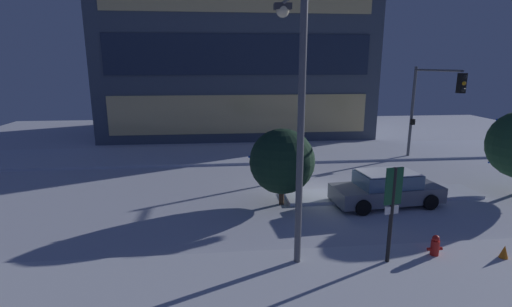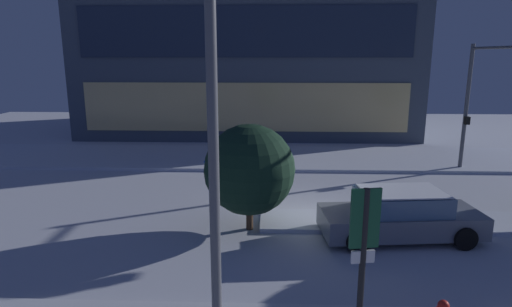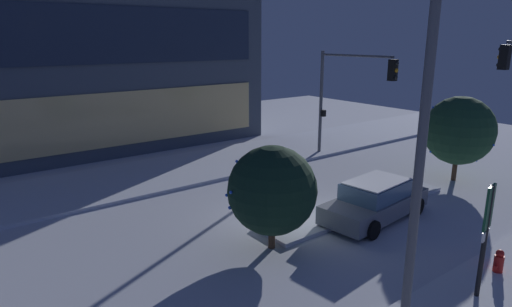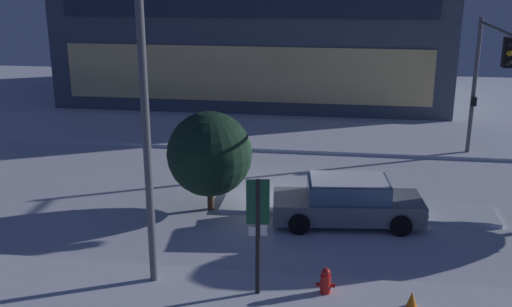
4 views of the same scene
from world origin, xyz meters
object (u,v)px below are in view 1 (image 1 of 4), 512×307
(traffic_light_corner_far_right, at_px, (431,98))
(construction_cone, at_px, (504,254))
(parking_info_sign, at_px, (392,204))
(street_lamp_arched, at_px, (295,90))
(car_near, at_px, (386,189))
(decorated_tree_median, at_px, (282,161))
(fire_hydrant, at_px, (435,248))

(traffic_light_corner_far_right, height_order, construction_cone, traffic_light_corner_far_right)
(traffic_light_corner_far_right, distance_m, parking_info_sign, 13.35)
(street_lamp_arched, xyz_separation_m, construction_cone, (6.43, -1.22, -4.95))
(street_lamp_arched, relative_size, construction_cone, 14.65)
(traffic_light_corner_far_right, xyz_separation_m, street_lamp_arched, (-10.08, -9.89, 1.17))
(parking_info_sign, relative_size, construction_cone, 5.63)
(car_near, relative_size, decorated_tree_median, 1.46)
(car_near, distance_m, fire_hydrant, 4.72)
(parking_info_sign, bearing_deg, car_near, -34.36)
(construction_cone, bearing_deg, decorated_tree_median, 137.26)
(car_near, relative_size, construction_cone, 8.89)
(car_near, height_order, fire_hydrant, car_near)
(street_lamp_arched, bearing_deg, construction_cone, -103.07)
(traffic_light_corner_far_right, relative_size, street_lamp_arched, 0.72)
(car_near, relative_size, fire_hydrant, 6.08)
(fire_hydrant, bearing_deg, parking_info_sign, -171.73)
(fire_hydrant, bearing_deg, car_near, 83.56)
(decorated_tree_median, relative_size, construction_cone, 6.09)
(traffic_light_corner_far_right, bearing_deg, decorated_tree_median, -60.12)
(traffic_light_corner_far_right, xyz_separation_m, decorated_tree_median, (-9.67, -5.55, -2.11))
(parking_info_sign, distance_m, construction_cone, 4.06)
(car_near, xyz_separation_m, decorated_tree_median, (-4.52, 0.50, 1.23))
(street_lamp_arched, bearing_deg, parking_info_sign, -113.63)
(fire_hydrant, distance_m, construction_cone, 2.07)
(car_near, distance_m, traffic_light_corner_far_right, 8.62)
(traffic_light_corner_far_right, bearing_deg, car_near, -40.42)
(car_near, height_order, traffic_light_corner_far_right, traffic_light_corner_far_right)
(fire_hydrant, relative_size, parking_info_sign, 0.26)
(car_near, height_order, construction_cone, car_near)
(fire_hydrant, xyz_separation_m, decorated_tree_median, (-3.99, 5.18, 1.56))
(street_lamp_arched, relative_size, fire_hydrant, 10.02)
(construction_cone, bearing_deg, car_near, 106.54)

